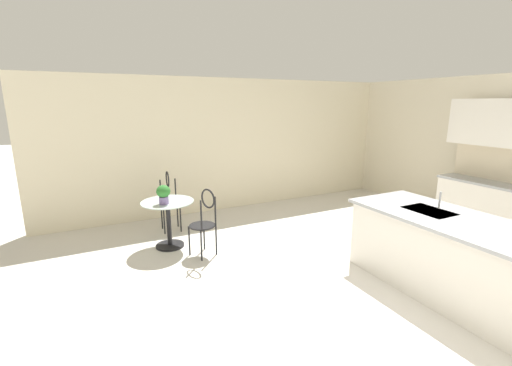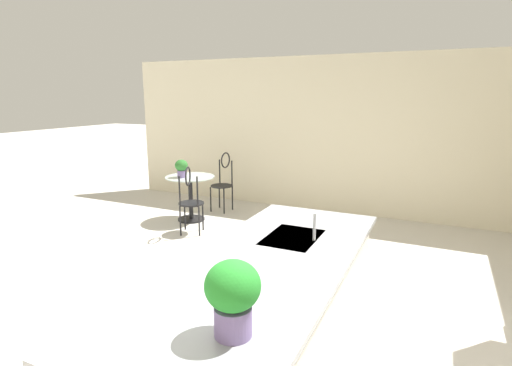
# 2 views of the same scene
# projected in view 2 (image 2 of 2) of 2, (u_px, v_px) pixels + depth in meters

# --- Properties ---
(ground_plane) EXTENTS (40.00, 40.00, 0.00)m
(ground_plane) POSITION_uv_depth(u_px,v_px,m) (190.00, 330.00, 3.57)
(ground_plane) COLOR beige
(wall_left_window) EXTENTS (0.12, 7.80, 2.70)m
(wall_left_window) POSITION_uv_depth(u_px,v_px,m) (325.00, 135.00, 7.06)
(wall_left_window) COLOR beige
(wall_left_window) RESTS_ON ground
(kitchen_island) EXTENTS (2.80, 1.06, 0.92)m
(kitchen_island) POSITION_uv_depth(u_px,v_px,m) (265.00, 322.00, 2.86)
(kitchen_island) COLOR white
(kitchen_island) RESTS_ON ground
(bistro_table) EXTENTS (0.80, 0.80, 0.74)m
(bistro_table) POSITION_uv_depth(u_px,v_px,m) (191.00, 194.00, 6.64)
(bistro_table) COLOR black
(bistro_table) RESTS_ON ground
(chair_near_window) EXTENTS (0.52, 0.49, 1.04)m
(chair_near_window) POSITION_uv_depth(u_px,v_px,m) (190.00, 197.00, 5.93)
(chair_near_window) COLOR black
(chair_near_window) RESTS_ON ground
(chair_by_island) EXTENTS (0.49, 0.40, 1.04)m
(chair_by_island) POSITION_uv_depth(u_px,v_px,m) (223.00, 179.00, 7.20)
(chair_by_island) COLOR black
(chair_by_island) RESTS_ON ground
(sink_faucet) EXTENTS (0.02, 0.02, 0.22)m
(sink_faucet) POSITION_uv_depth(u_px,v_px,m) (314.00, 227.00, 3.15)
(sink_faucet) COLOR #B2B5BA
(sink_faucet) RESTS_ON kitchen_island
(potted_plant_on_table) EXTENTS (0.21, 0.21, 0.29)m
(potted_plant_on_table) POSITION_uv_depth(u_px,v_px,m) (181.00, 167.00, 6.47)
(potted_plant_on_table) COLOR #7A669E
(potted_plant_on_table) RESTS_ON bistro_table
(potted_plant_counter_far) EXTENTS (0.27, 0.27, 0.38)m
(potted_plant_counter_far) POSITION_uv_depth(u_px,v_px,m) (233.00, 294.00, 1.88)
(potted_plant_counter_far) COLOR #7A669E
(potted_plant_counter_far) RESTS_ON kitchen_island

